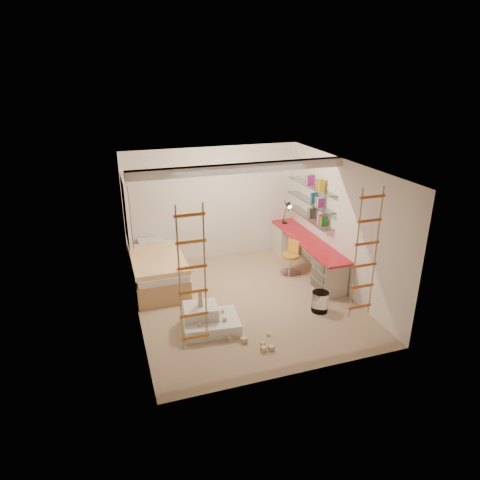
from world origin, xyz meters
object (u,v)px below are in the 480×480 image
object	(u,v)px
bed	(158,270)
play_platform	(208,320)
desk	(306,254)
swivel_chair	(290,262)

from	to	relation	value
bed	play_platform	bearing A→B (deg)	-73.26
bed	desk	bearing A→B (deg)	-6.49
play_platform	bed	bearing A→B (deg)	106.74
swivel_chair	bed	bearing A→B (deg)	171.34
desk	swivel_chair	bearing A→B (deg)	-171.32
desk	play_platform	xyz separation A→B (m)	(-2.62, -1.55, -0.24)
bed	swivel_chair	distance (m)	2.83
swivel_chair	play_platform	world-z (taller)	swivel_chair
desk	play_platform	distance (m)	3.06
bed	play_platform	world-z (taller)	bed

